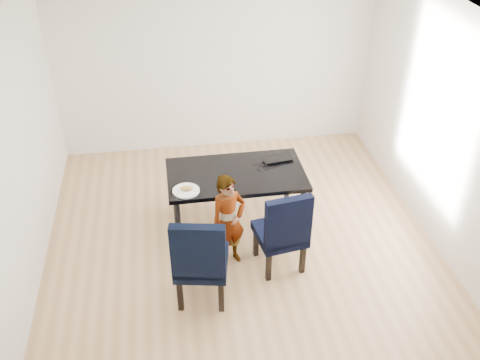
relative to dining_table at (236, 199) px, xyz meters
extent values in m
cube|color=tan|center=(0.00, -0.50, -0.38)|extent=(4.50, 5.00, 0.01)
cube|color=white|center=(0.00, -0.50, 2.33)|extent=(4.50, 5.00, 0.01)
cube|color=white|center=(0.00, 2.00, 0.98)|extent=(4.50, 0.01, 2.70)
cube|color=silver|center=(0.00, -3.00, 0.98)|extent=(4.50, 0.01, 2.70)
cube|color=white|center=(-2.25, -0.50, 0.98)|extent=(0.01, 5.00, 2.70)
cube|color=silver|center=(2.25, -0.50, 0.98)|extent=(0.01, 5.00, 2.70)
cube|color=black|center=(0.00, 0.00, 0.00)|extent=(1.60, 0.90, 0.75)
cube|color=black|center=(-0.52, -1.12, 0.17)|extent=(0.61, 0.63, 1.09)
cube|color=black|center=(0.36, -0.78, 0.14)|extent=(0.57, 0.59, 1.04)
imported|color=#FF9E15|center=(-0.18, -0.65, 0.19)|extent=(0.48, 0.41, 1.13)
cylinder|color=white|center=(-0.60, -0.28, 0.38)|extent=(0.30, 0.30, 0.02)
ellipsoid|color=#C89247|center=(-0.59, -0.29, 0.42)|extent=(0.16, 0.12, 0.06)
imported|color=black|center=(0.53, 0.24, 0.39)|extent=(0.39, 0.28, 0.03)
torus|color=black|center=(0.33, 0.04, 0.38)|extent=(0.14, 0.14, 0.01)
camera|label=1|loc=(-0.76, -5.14, 3.77)|focal=40.00mm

